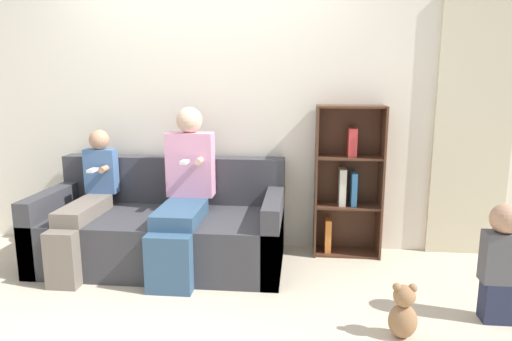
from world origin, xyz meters
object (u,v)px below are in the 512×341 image
adult_seated (184,189)px  toddler_standing (501,259)px  teddy_bear (403,312)px  child_seated (86,202)px  couch (164,229)px  bookshelf (347,182)px

adult_seated → toddler_standing: bearing=-16.7°
toddler_standing → teddy_bear: (-0.62, -0.25, -0.25)m
adult_seated → child_seated: adult_seated is taller
couch → child_seated: bearing=-165.2°
child_seated → bookshelf: 2.14m
adult_seated → couch: bearing=155.0°
child_seated → couch: bearing=14.8°
child_seated → bookshelf: bearing=13.6°
child_seated → teddy_bear: child_seated is taller
adult_seated → toddler_standing: size_ratio=1.68×
couch → teddy_bear: size_ratio=5.77×
toddler_standing → bookshelf: 1.38m
adult_seated → teddy_bear: size_ratio=3.76×
child_seated → toddler_standing: (2.91, -0.58, -0.12)m
couch → toddler_standing: (2.33, -0.73, 0.13)m
child_seated → toddler_standing: 2.97m
toddler_standing → teddy_bear: bearing=-157.9°
adult_seated → teddy_bear: bearing=-30.5°
toddler_standing → teddy_bear: 0.71m
couch → child_seated: child_seated is taller
adult_seated → toddler_standing: 2.23m
toddler_standing → bookshelf: size_ratio=0.59×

